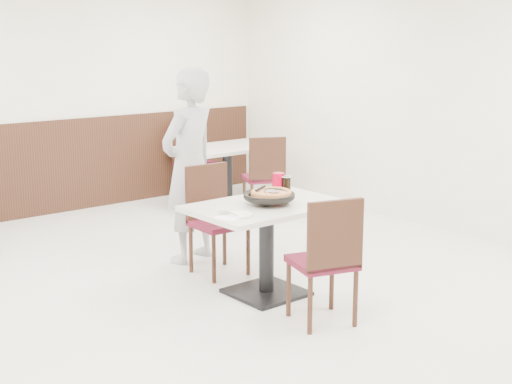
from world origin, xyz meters
TOP-DOWN VIEW (x-y plane):
  - floor at (0.00, 0.00)m, footprint 7.00×7.00m
  - wall_back at (0.00, 3.50)m, footprint 6.00×0.04m
  - wall_right at (3.00, 0.00)m, footprint 0.04×7.00m
  - wainscot_back at (0.00, 3.48)m, footprint 5.90×0.03m
  - main_table at (0.23, -0.19)m, footprint 1.27×0.90m
  - chair_near at (0.18, -0.87)m, footprint 0.53×0.53m
  - chair_far at (0.25, 0.47)m, footprint 0.43×0.43m
  - trivet at (0.23, -0.17)m, footprint 0.13×0.13m
  - pizza_pan at (0.24, -0.21)m, footprint 0.39×0.39m
  - pizza at (0.30, -0.17)m, footprint 0.36×0.36m
  - pizza_server at (0.30, -0.17)m, footprint 0.11×0.12m
  - napkin at (-0.25, -0.34)m, footprint 0.21×0.21m
  - side_plate at (-0.17, -0.36)m, footprint 0.19×0.19m
  - fork at (-0.22, -0.32)m, footprint 0.04×0.18m
  - cola_glass at (0.65, 0.04)m, footprint 0.08×0.08m
  - red_cup at (0.62, 0.11)m, footprint 0.11×0.11m
  - diner_person at (0.28, 0.96)m, footprint 0.74×0.59m
  - bg_table_right at (1.85, 2.46)m, footprint 1.30×0.96m
  - bg_chair_right_near at (1.87, 1.81)m, footprint 0.56×0.56m
  - bg_chair_right_far at (1.82, 3.11)m, footprint 0.48×0.48m

SIDE VIEW (x-z plane):
  - floor at x=0.00m, z-range 0.00..0.00m
  - main_table at x=0.23m, z-range 0.00..0.75m
  - bg_table_right at x=1.85m, z-range 0.00..0.75m
  - chair_near at x=0.18m, z-range 0.00..0.95m
  - chair_far at x=0.25m, z-range 0.00..0.95m
  - bg_chair_right_near at x=1.87m, z-range 0.00..0.95m
  - bg_chair_right_far at x=1.82m, z-range 0.00..0.95m
  - wainscot_back at x=0.00m, z-range 0.00..1.10m
  - napkin at x=-0.25m, z-range 0.75..0.75m
  - side_plate at x=-0.17m, z-range 0.75..0.77m
  - trivet at x=0.23m, z-range 0.75..0.79m
  - fork at x=-0.22m, z-range 0.77..0.77m
  - pizza_pan at x=0.24m, z-range 0.79..0.80m
  - pizza at x=0.30m, z-range 0.80..0.82m
  - cola_glass at x=0.65m, z-range 0.75..0.88m
  - red_cup at x=0.62m, z-range 0.75..0.91m
  - pizza_server at x=0.30m, z-range 0.84..0.84m
  - diner_person at x=0.28m, z-range 0.00..1.78m
  - wall_back at x=0.00m, z-range 0.00..2.80m
  - wall_right at x=3.00m, z-range 0.00..2.80m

